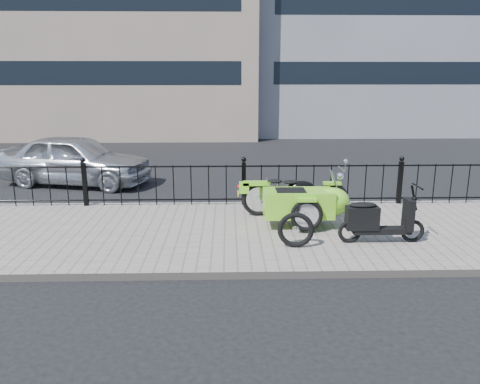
{
  "coord_description": "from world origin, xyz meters",
  "views": [
    {
      "loc": [
        -0.34,
        -8.79,
        2.96
      ],
      "look_at": [
        -0.12,
        -0.1,
        0.76
      ],
      "focal_mm": 35.0,
      "sensor_mm": 36.0,
      "label": 1
    }
  ],
  "objects_px": {
    "motorcycle_sidecar": "(306,201)",
    "spare_tire": "(296,230)",
    "sedan_car": "(76,160)",
    "scooter": "(376,221)"
  },
  "relations": [
    {
      "from": "motorcycle_sidecar",
      "to": "sedan_car",
      "type": "distance_m",
      "value": 6.95
    },
    {
      "from": "scooter",
      "to": "motorcycle_sidecar",
      "type": "bearing_deg",
      "value": 135.26
    },
    {
      "from": "scooter",
      "to": "sedan_car",
      "type": "bearing_deg",
      "value": 142.72
    },
    {
      "from": "motorcycle_sidecar",
      "to": "scooter",
      "type": "xyz_separation_m",
      "value": [
        1.04,
        -1.03,
        -0.08
      ]
    },
    {
      "from": "motorcycle_sidecar",
      "to": "sedan_car",
      "type": "relative_size",
      "value": 0.56
    },
    {
      "from": "sedan_car",
      "to": "scooter",
      "type": "bearing_deg",
      "value": -114.15
    },
    {
      "from": "spare_tire",
      "to": "motorcycle_sidecar",
      "type": "bearing_deg",
      "value": 73.06
    },
    {
      "from": "motorcycle_sidecar",
      "to": "spare_tire",
      "type": "bearing_deg",
      "value": -106.94
    },
    {
      "from": "motorcycle_sidecar",
      "to": "spare_tire",
      "type": "xyz_separation_m",
      "value": [
        -0.37,
        -1.23,
        -0.17
      ]
    },
    {
      "from": "scooter",
      "to": "spare_tire",
      "type": "bearing_deg",
      "value": -171.96
    }
  ]
}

